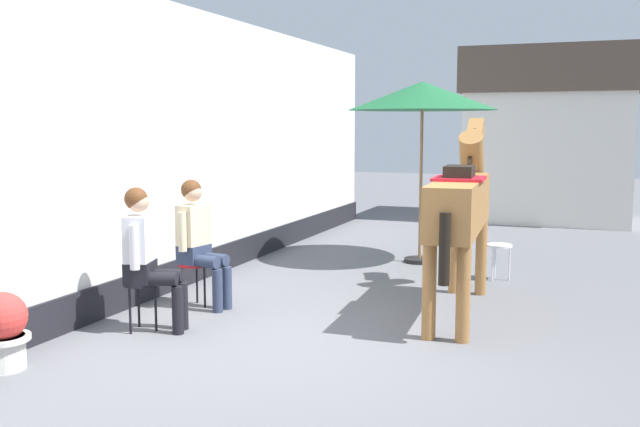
{
  "coord_description": "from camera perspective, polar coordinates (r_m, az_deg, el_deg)",
  "views": [
    {
      "loc": [
        2.24,
        -5.74,
        1.97
      ],
      "look_at": [
        -0.4,
        1.2,
        1.05
      ],
      "focal_mm": 40.1,
      "sensor_mm": 36.0,
      "label": 1
    }
  ],
  "objects": [
    {
      "name": "ground_plane",
      "position": [
        9.24,
        6.32,
        -5.29
      ],
      "size": [
        40.0,
        40.0,
        0.0
      ],
      "primitive_type": "plane",
      "color": "slate"
    },
    {
      "name": "pub_facade_wall",
      "position": [
        8.69,
        -12.67,
        4.04
      ],
      "size": [
        0.34,
        14.0,
        3.4
      ],
      "color": "white",
      "rests_on": "ground_plane"
    },
    {
      "name": "distant_cottage",
      "position": [
        15.58,
        17.82,
        6.11
      ],
      "size": [
        3.4,
        2.6,
        3.5
      ],
      "color": "silver",
      "rests_on": "ground_plane"
    },
    {
      "name": "seated_visitor_near",
      "position": [
        7.0,
        -13.69,
        -2.96
      ],
      "size": [
        0.61,
        0.48,
        1.39
      ],
      "color": "black",
      "rests_on": "ground_plane"
    },
    {
      "name": "seated_visitor_far",
      "position": [
        7.82,
        -9.7,
        -1.83
      ],
      "size": [
        0.61,
        0.48,
        1.39
      ],
      "color": "red",
      "rests_on": "ground_plane"
    },
    {
      "name": "saddled_horse_center",
      "position": [
        7.61,
        11.2,
        0.8
      ],
      "size": [
        0.57,
        3.0,
        2.06
      ],
      "color": "#9E6B38",
      "rests_on": "ground_plane"
    },
    {
      "name": "flower_planter_near",
      "position": [
        6.37,
        -24.01,
        -8.45
      ],
      "size": [
        0.43,
        0.43,
        0.64
      ],
      "color": "beige",
      "rests_on": "ground_plane"
    },
    {
      "name": "cafe_parasol",
      "position": [
        10.27,
        8.17,
        9.18
      ],
      "size": [
        2.1,
        2.1,
        2.58
      ],
      "color": "black",
      "rests_on": "ground_plane"
    },
    {
      "name": "spare_stool_white",
      "position": [
        9.4,
        14.12,
        -2.76
      ],
      "size": [
        0.32,
        0.32,
        0.46
      ],
      "color": "white",
      "rests_on": "ground_plane"
    }
  ]
}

